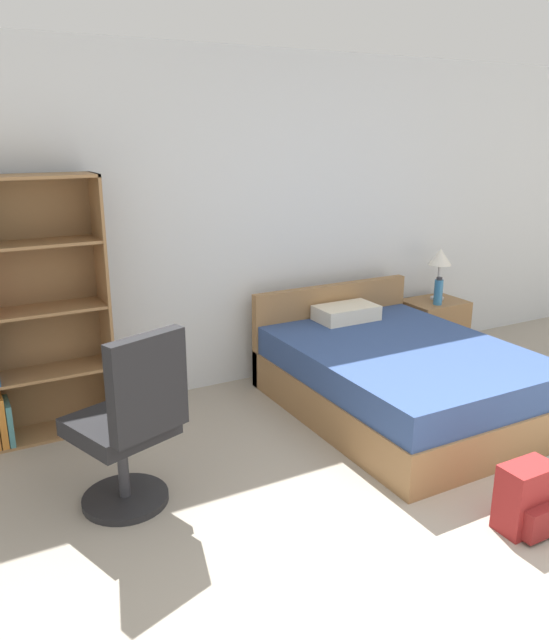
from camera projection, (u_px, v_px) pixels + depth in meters
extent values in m
cube|color=silver|center=(259.00, 222.00, 4.98)|extent=(9.00, 0.06, 2.60)
cube|color=olive|center=(104.00, 303.00, 4.26)|extent=(0.02, 0.33, 1.74)
cube|color=brown|center=(29.00, 307.00, 4.18)|extent=(0.95, 0.01, 1.74)
cube|color=olive|center=(47.00, 432.00, 4.30)|extent=(0.91, 0.31, 0.02)
cube|color=orange|center=(1.00, 418.00, 4.10)|extent=(0.04, 0.25, 0.34)
cube|color=teal|center=(9.00, 421.00, 4.12)|extent=(0.03, 0.24, 0.29)
cube|color=olive|center=(40.00, 373.00, 4.17)|extent=(0.91, 0.31, 0.02)
cube|color=olive|center=(33.00, 311.00, 4.04)|extent=(0.91, 0.31, 0.02)
cube|color=olive|center=(25.00, 244.00, 3.92)|extent=(0.91, 0.31, 0.02)
cube|color=olive|center=(17.00, 177.00, 3.79)|extent=(0.95, 0.33, 0.02)
cube|color=olive|center=(401.00, 393.00, 4.60)|extent=(1.47, 1.95, 0.30)
cube|color=#334C84|center=(403.00, 360.00, 4.52)|extent=(1.44, 1.91, 0.22)
cube|color=olive|center=(331.00, 329.00, 5.31)|extent=(1.47, 0.08, 0.77)
cube|color=silver|center=(346.00, 313.00, 5.08)|extent=(0.50, 0.30, 0.12)
cylinder|color=#232326|center=(126.00, 498.00, 3.51)|extent=(0.48, 0.48, 0.04)
cylinder|color=#333338|center=(123.00, 465.00, 3.45)|extent=(0.06, 0.06, 0.38)
cube|color=black|center=(120.00, 426.00, 3.38)|extent=(0.61, 0.61, 0.10)
cube|color=black|center=(148.00, 386.00, 3.11)|extent=(0.44, 0.22, 0.53)
cube|color=olive|center=(433.00, 327.00, 5.77)|extent=(0.54, 0.42, 0.51)
sphere|color=tan|center=(451.00, 323.00, 5.55)|extent=(0.02, 0.02, 0.02)
cylinder|color=#B2B2B7|center=(437.00, 298.00, 5.75)|extent=(0.12, 0.12, 0.02)
cylinder|color=#B2B2B7|center=(438.00, 281.00, 5.70)|extent=(0.02, 0.02, 0.30)
cone|color=white|center=(440.00, 257.00, 5.63)|extent=(0.21, 0.21, 0.15)
cylinder|color=teal|center=(438.00, 292.00, 5.54)|extent=(0.08, 0.08, 0.23)
cylinder|color=#2D2D33|center=(439.00, 279.00, 5.51)|extent=(0.05, 0.05, 0.03)
cube|color=maroon|center=(525.00, 497.00, 3.23)|extent=(0.29, 0.18, 0.37)
cube|color=maroon|center=(543.00, 522.00, 3.16)|extent=(0.22, 0.06, 0.16)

